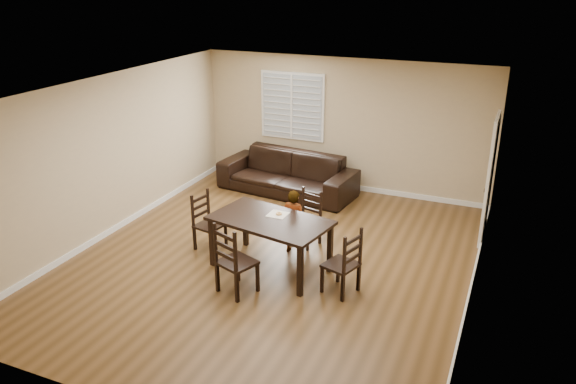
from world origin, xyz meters
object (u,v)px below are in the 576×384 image
(chair_near, at_px, (309,219))
(child, at_px, (294,222))
(donut, at_px, (279,213))
(chair_left, at_px, (204,222))
(sofa, at_px, (287,173))
(chair_right, at_px, (348,266))
(dining_table, at_px, (270,224))
(chair_far, at_px, (230,264))

(chair_near, distance_m, child, 0.48)
(chair_near, distance_m, donut, 1.00)
(chair_left, bearing_deg, sofa, 5.52)
(chair_near, bearing_deg, chair_right, -34.98)
(chair_right, distance_m, donut, 1.38)
(dining_table, distance_m, sofa, 3.23)
(chair_far, xyz_separation_m, chair_right, (1.50, 0.65, -0.04))
(dining_table, distance_m, chair_near, 1.15)
(dining_table, relative_size, sofa, 0.68)
(chair_far, relative_size, chair_left, 1.12)
(chair_far, xyz_separation_m, sofa, (-0.83, 3.95, -0.08))
(sofa, bearing_deg, dining_table, -64.80)
(chair_near, relative_size, donut, 9.79)
(donut, bearing_deg, chair_far, -102.99)
(chair_near, relative_size, chair_left, 0.97)
(dining_table, bearing_deg, sofa, 119.35)
(dining_table, height_order, chair_right, chair_right)
(chair_far, distance_m, sofa, 4.04)
(chair_far, bearing_deg, donut, -82.49)
(chair_far, bearing_deg, dining_table, -81.61)
(chair_left, height_order, sofa, chair_left)
(chair_right, relative_size, donut, 10.42)
(chair_near, height_order, donut, chair_near)
(chair_left, distance_m, chair_right, 2.65)
(chair_far, distance_m, donut, 1.19)
(dining_table, height_order, chair_far, chair_far)
(dining_table, xyz_separation_m, child, (0.12, 0.63, -0.20))
(chair_left, height_order, child, child)
(dining_table, relative_size, chair_far, 1.80)
(chair_right, bearing_deg, donut, -92.05)
(chair_right, xyz_separation_m, donut, (-1.24, 0.45, 0.40))
(child, bearing_deg, chair_near, -100.67)
(chair_right, height_order, sofa, chair_right)
(chair_right, xyz_separation_m, child, (-1.18, 0.89, 0.09))
(child, height_order, donut, child)
(chair_right, relative_size, sofa, 0.35)
(chair_near, distance_m, chair_left, 1.73)
(chair_left, bearing_deg, donut, -81.23)
(chair_left, height_order, donut, chair_left)
(dining_table, relative_size, chair_left, 2.01)
(chair_left, relative_size, donut, 10.07)
(chair_right, bearing_deg, child, -108.96)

